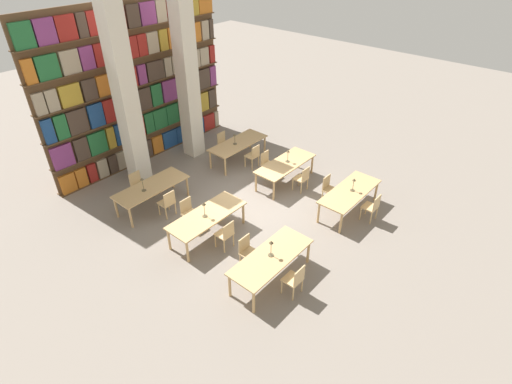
{
  "coord_description": "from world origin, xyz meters",
  "views": [
    {
      "loc": [
        -7.52,
        -6.71,
        7.46
      ],
      "look_at": [
        0.0,
        -0.23,
        0.67
      ],
      "focal_mm": 28.0,
      "sensor_mm": 36.0,
      "label": 1
    }
  ],
  "objects_px": {
    "chair_0": "(295,279)",
    "reading_table_4": "(152,188)",
    "chair_2": "(372,207)",
    "chair_5": "(189,212)",
    "chair_7": "(267,163)",
    "desk_lamp_5": "(235,137)",
    "chair_10": "(253,155)",
    "pillar_left": "(125,96)",
    "desk_lamp_1": "(354,183)",
    "desk_lamp_4": "(142,182)",
    "desk_lamp_2": "(204,207)",
    "reading_table_3": "(285,165)",
    "reading_table_5": "(238,144)",
    "chair_11": "(224,143)",
    "desk_lamp_0": "(271,246)",
    "chair_1": "(248,251)",
    "reading_table_1": "(350,193)",
    "pillar_center": "(187,76)",
    "chair_6": "(302,178)",
    "chair_3": "(329,188)",
    "chair_9": "(138,185)",
    "reading_table_0": "(271,258)",
    "chair_4": "(226,234)",
    "reading_table_2": "(207,217)",
    "desk_lamp_3": "(288,154)",
    "chair_8": "(168,202)"
  },
  "relations": [
    {
      "from": "chair_5",
      "to": "chair_10",
      "type": "bearing_deg",
      "value": -167.9
    },
    {
      "from": "pillar_left",
      "to": "chair_1",
      "type": "distance_m",
      "value": 6.2
    },
    {
      "from": "reading_table_3",
      "to": "chair_8",
      "type": "relative_size",
      "value": 2.61
    },
    {
      "from": "pillar_center",
      "to": "desk_lamp_4",
      "type": "xyz_separation_m",
      "value": [
        -3.46,
        -1.69,
        -1.95
      ]
    },
    {
      "from": "chair_11",
      "to": "desk_lamp_4",
      "type": "bearing_deg",
      "value": 10.03
    },
    {
      "from": "desk_lamp_1",
      "to": "chair_11",
      "type": "relative_size",
      "value": 0.48
    },
    {
      "from": "reading_table_1",
      "to": "reading_table_2",
      "type": "distance_m",
      "value": 4.34
    },
    {
      "from": "reading_table_4",
      "to": "chair_11",
      "type": "bearing_deg",
      "value": 10.23
    },
    {
      "from": "desk_lamp_0",
      "to": "pillar_left",
      "type": "bearing_deg",
      "value": 84.03
    },
    {
      "from": "desk_lamp_2",
      "to": "reading_table_3",
      "type": "relative_size",
      "value": 0.2
    },
    {
      "from": "chair_3",
      "to": "chair_9",
      "type": "distance_m",
      "value": 6.06
    },
    {
      "from": "chair_4",
      "to": "desk_lamp_4",
      "type": "bearing_deg",
      "value": 97.28
    },
    {
      "from": "chair_2",
      "to": "reading_table_4",
      "type": "relative_size",
      "value": 0.38
    },
    {
      "from": "desk_lamp_5",
      "to": "reading_table_5",
      "type": "bearing_deg",
      "value": -1.17
    },
    {
      "from": "reading_table_4",
      "to": "chair_0",
      "type": "bearing_deg",
      "value": -90.28
    },
    {
      "from": "chair_0",
      "to": "chair_11",
      "type": "xyz_separation_m",
      "value": [
        3.86,
        6.14,
        0.0
      ]
    },
    {
      "from": "desk_lamp_1",
      "to": "chair_10",
      "type": "height_order",
      "value": "desk_lamp_1"
    },
    {
      "from": "chair_0",
      "to": "reading_table_4",
      "type": "bearing_deg",
      "value": 89.72
    },
    {
      "from": "chair_9",
      "to": "chair_7",
      "type": "bearing_deg",
      "value": 148.87
    },
    {
      "from": "chair_5",
      "to": "reading_table_3",
      "type": "bearing_deg",
      "value": 169.68
    },
    {
      "from": "chair_0",
      "to": "desk_lamp_0",
      "type": "bearing_deg",
      "value": 86.59
    },
    {
      "from": "reading_table_2",
      "to": "desk_lamp_4",
      "type": "bearing_deg",
      "value": 100.21
    },
    {
      "from": "reading_table_0",
      "to": "pillar_center",
      "type": "bearing_deg",
      "value": 63.51
    },
    {
      "from": "desk_lamp_0",
      "to": "reading_table_3",
      "type": "distance_m",
      "value": 4.49
    },
    {
      "from": "pillar_left",
      "to": "chair_0",
      "type": "xyz_separation_m",
      "value": [
        -0.71,
        -7.1,
        -2.52
      ]
    },
    {
      "from": "pillar_center",
      "to": "chair_10",
      "type": "height_order",
      "value": "pillar_center"
    },
    {
      "from": "reading_table_3",
      "to": "chair_9",
      "type": "xyz_separation_m",
      "value": [
        -3.79,
        3.0,
        -0.19
      ]
    },
    {
      "from": "chair_0",
      "to": "chair_11",
      "type": "distance_m",
      "value": 7.25
    },
    {
      "from": "desk_lamp_0",
      "to": "reading_table_4",
      "type": "height_order",
      "value": "desk_lamp_0"
    },
    {
      "from": "chair_2",
      "to": "reading_table_3",
      "type": "xyz_separation_m",
      "value": [
        -0.0,
        3.21,
        0.19
      ]
    },
    {
      "from": "chair_5",
      "to": "chair_6",
      "type": "xyz_separation_m",
      "value": [
        3.64,
        -1.41,
        0.0
      ]
    },
    {
      "from": "desk_lamp_1",
      "to": "desk_lamp_0",
      "type": "bearing_deg",
      "value": 178.6
    },
    {
      "from": "desk_lamp_2",
      "to": "desk_lamp_1",
      "type": "bearing_deg",
      "value": -32.86
    },
    {
      "from": "chair_2",
      "to": "reading_table_5",
      "type": "distance_m",
      "value": 5.43
    },
    {
      "from": "chair_3",
      "to": "reading_table_5",
      "type": "height_order",
      "value": "chair_3"
    },
    {
      "from": "chair_5",
      "to": "chair_11",
      "type": "height_order",
      "value": "same"
    },
    {
      "from": "chair_1",
      "to": "desk_lamp_4",
      "type": "distance_m",
      "value": 3.98
    },
    {
      "from": "chair_1",
      "to": "reading_table_1",
      "type": "bearing_deg",
      "value": 168.53
    },
    {
      "from": "desk_lamp_3",
      "to": "chair_10",
      "type": "xyz_separation_m",
      "value": [
        -0.08,
        1.47,
        -0.56
      ]
    },
    {
      "from": "reading_table_1",
      "to": "reading_table_3",
      "type": "bearing_deg",
      "value": 88.88
    },
    {
      "from": "chair_7",
      "to": "desk_lamp_5",
      "type": "distance_m",
      "value": 1.57
    },
    {
      "from": "desk_lamp_2",
      "to": "reading_table_5",
      "type": "bearing_deg",
      "value": 31.1
    },
    {
      "from": "chair_5",
      "to": "desk_lamp_4",
      "type": "bearing_deg",
      "value": -75.99
    },
    {
      "from": "chair_7",
      "to": "reading_table_5",
      "type": "xyz_separation_m",
      "value": [
        0.11,
        1.47,
        0.19
      ]
    },
    {
      "from": "chair_2",
      "to": "chair_5",
      "type": "height_order",
      "value": "same"
    },
    {
      "from": "chair_5",
      "to": "chair_10",
      "type": "height_order",
      "value": "same"
    },
    {
      "from": "reading_table_3",
      "to": "chair_11",
      "type": "bearing_deg",
      "value": 89.11
    },
    {
      "from": "pillar_left",
      "to": "desk_lamp_1",
      "type": "bearing_deg",
      "value": -64.16
    },
    {
      "from": "reading_table_0",
      "to": "chair_4",
      "type": "distance_m",
      "value": 1.65
    },
    {
      "from": "pillar_left",
      "to": "chair_2",
      "type": "height_order",
      "value": "pillar_left"
    }
  ]
}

